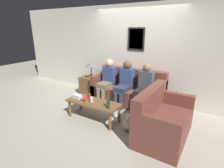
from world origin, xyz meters
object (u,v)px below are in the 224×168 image
Objects in this scene: couch_side at (162,121)px; wine_bottle at (108,104)px; coffee_table at (93,104)px; person_left at (107,79)px; teddy_bear at (129,123)px; couch_main at (128,91)px; person_right at (144,86)px; drinking_glass at (91,100)px; person_middle at (125,82)px.

wine_bottle is at bearing 104.21° from couch_side.
couch_side reaches higher than coffee_table.
person_left is 1.66m from teddy_bear.
wine_bottle is at bearing -55.51° from person_left.
person_left reaches higher than couch_main.
person_right is (0.53, -0.20, 0.32)m from couch_main.
wine_bottle is 1.19m from person_right.
teddy_bear is (0.89, 0.02, -0.21)m from coffee_table.
drinking_glass is 0.10× the size of person_right.
coffee_table is 1.05× the size of person_right.
teddy_bear is (1.21, -1.03, -0.49)m from person_left.
person_left is 1.09m from person_right.
wine_bottle is 1.39m from person_left.
couch_main reaches higher than drinking_glass.
person_middle is at bearing -92.32° from couch_main.
person_right is (1.09, -0.00, -0.01)m from person_left.
person_left reaches higher than teddy_bear.
drinking_glass is at bearing 97.41° from couch_side.
person_middle is 1.33m from teddy_bear.
couch_main is 6.99× the size of wine_bottle.
couch_main is 1.38m from wine_bottle.
couch_side is 1.13× the size of person_middle.
person_left is (-1.82, 0.88, 0.32)m from couch_side.
person_middle is (-0.01, -0.19, 0.33)m from couch_main.
person_right is 1.14m from teddy_bear.
couch_main reaches higher than coffee_table.
wine_bottle is 0.23× the size of person_middle.
couch_side is 1.09× the size of coffee_table.
person_middle is 0.54m from person_right.
person_right is at bearing 96.91° from teddy_bear.
drinking_glass is (-0.03, -0.03, 0.12)m from coffee_table.
couch_side is at bearing 14.21° from wine_bottle.
wine_bottle is at bearing -11.38° from coffee_table.
drinking_glass is at bearing -101.41° from couch_main.
wine_bottle is 0.23× the size of person_right.
person_middle reaches higher than drinking_glass.
person_right reaches higher than couch_side.
person_left reaches higher than coffee_table.
couch_side is at bearing -50.21° from person_right.
coffee_table is 3.44× the size of teddy_bear.
couch_main is 1.62× the size of person_middle.
drinking_glass is (-0.49, 0.06, -0.05)m from wine_bottle.
drinking_glass is at bearing -126.17° from person_right.
coffee_table is at bearing -178.47° from teddy_bear.
person_middle is 1.01× the size of person_right.
couch_side is 1.51m from coffee_table.
couch_side is at bearing 6.43° from coffee_table.
person_right reaches higher than couch_main.
drinking_glass is at bearing -176.68° from teddy_bear.
coffee_table is 1.04× the size of person_middle.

